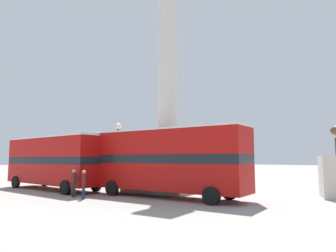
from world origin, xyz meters
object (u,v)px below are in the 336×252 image
pedestrian_by_plinth (74,181)px  bus_a (55,160)px  street_lamp (118,146)px  pedestrian_near_lamp (84,183)px  monument_column (168,114)px  bus_b (168,159)px

pedestrian_by_plinth → bus_a: bearing=-9.1°
bus_a → street_lamp: 5.26m
pedestrian_by_plinth → pedestrian_near_lamp: bearing=178.9°
pedestrian_by_plinth → street_lamp: bearing=-67.6°
bus_a → pedestrian_near_lamp: 7.04m
monument_column → pedestrian_near_lamp: bearing=-104.5°
monument_column → bus_b: monument_column is taller
bus_b → street_lamp: 6.39m
street_lamp → pedestrian_by_plinth: street_lamp is taller
bus_b → pedestrian_near_lamp: bearing=-137.5°
monument_column → bus_a: 9.96m
bus_b → bus_a: bearing=-173.8°
monument_column → pedestrian_near_lamp: 8.65m
monument_column → street_lamp: bearing=-157.9°
bus_b → street_lamp: (-6.04, 1.80, 1.07)m
bus_a → street_lamp: bearing=37.9°
monument_column → bus_a: (-8.20, -4.30, -3.65)m
street_lamp → monument_column: bearing=22.1°
monument_column → pedestrian_by_plinth: bearing=-116.0°
monument_column → pedestrian_by_plinth: 8.75m
pedestrian_near_lamp → street_lamp: bearing=159.2°
bus_a → pedestrian_near_lamp: bus_a is taller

